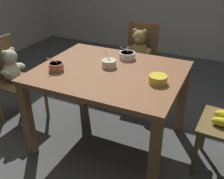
% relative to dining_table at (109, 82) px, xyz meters
% --- Properties ---
extents(ground_plane, '(5.20, 5.20, 0.04)m').
position_rel_dining_table_xyz_m(ground_plane, '(0.00, 0.00, -0.64)').
color(ground_plane, '#484948').
extents(dining_table, '(1.19, 0.97, 0.72)m').
position_rel_dining_table_xyz_m(dining_table, '(0.00, 0.00, 0.00)').
color(dining_table, brown).
rests_on(dining_table, ground_plane).
extents(teddy_chair_far_center, '(0.39, 0.40, 0.87)m').
position_rel_dining_table_xyz_m(teddy_chair_far_center, '(-0.07, 0.91, -0.07)').
color(teddy_chair_far_center, brown).
rests_on(teddy_chair_far_center, ground_plane).
extents(teddy_chair_near_left, '(0.42, 0.38, 0.86)m').
position_rel_dining_table_xyz_m(teddy_chair_near_left, '(-1.02, -0.05, -0.10)').
color(teddy_chair_near_left, brown).
rests_on(teddy_chair_near_left, ground_plane).
extents(porridge_bowl_terracotta_near_left, '(0.12, 0.12, 0.12)m').
position_rel_dining_table_xyz_m(porridge_bowl_terracotta_near_left, '(-0.39, -0.18, 0.14)').
color(porridge_bowl_terracotta_near_left, '#BC6D53').
rests_on(porridge_bowl_terracotta_near_left, dining_table).
extents(porridge_bowl_cream_center, '(0.12, 0.12, 0.12)m').
position_rel_dining_table_xyz_m(porridge_bowl_cream_center, '(-0.03, 0.07, 0.14)').
color(porridge_bowl_cream_center, beige).
rests_on(porridge_bowl_cream_center, dining_table).
extents(porridge_bowl_white_far_center, '(0.14, 0.14, 0.13)m').
position_rel_dining_table_xyz_m(porridge_bowl_white_far_center, '(0.03, 0.30, 0.13)').
color(porridge_bowl_white_far_center, silver).
rests_on(porridge_bowl_white_far_center, dining_table).
extents(porridge_bowl_yellow_near_right, '(0.14, 0.14, 0.06)m').
position_rel_dining_table_xyz_m(porridge_bowl_yellow_near_right, '(0.42, -0.05, 0.13)').
color(porridge_bowl_yellow_near_right, yellow).
rests_on(porridge_bowl_yellow_near_right, dining_table).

